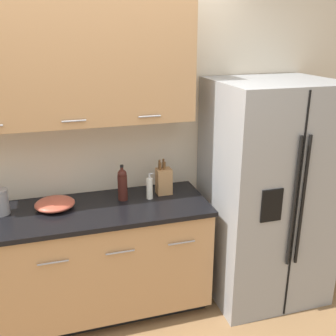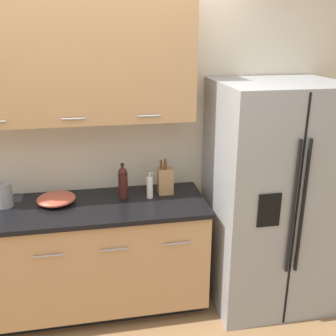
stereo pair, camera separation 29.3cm
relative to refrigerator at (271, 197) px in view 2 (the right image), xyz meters
The scene contains 8 objects.
wall_back 1.58m from the refrigerator, 164.86° to the left, with size 10.00×0.39×2.60m.
counter_unit 1.53m from the refrigerator, behind, with size 1.87×0.64×0.90m.
refrigerator is the anchor object (origin of this frame).
knife_block 0.84m from the refrigerator, 166.17° to the left, with size 0.12×0.10×0.29m.
wine_bottle 1.16m from the refrigerator, behind, with size 0.07×0.07×0.28m.
soap_dispenser 0.95m from the refrigerator, behind, with size 0.05×0.05×0.21m.
steel_canister 2.02m from the refrigerator, behind, with size 0.12×0.12×0.20m.
mixing_bowl 1.65m from the refrigerator, behind, with size 0.29×0.29×0.07m.
Camera 2 is at (0.09, -2.06, 2.12)m, focal length 42.00 mm.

